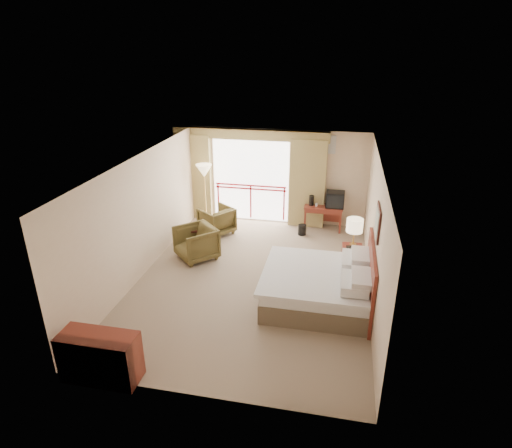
% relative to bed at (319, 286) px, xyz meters
% --- Properties ---
extents(floor, '(7.00, 7.00, 0.00)m').
position_rel_bed_xyz_m(floor, '(-1.50, 0.60, -0.38)').
color(floor, '#89745D').
rests_on(floor, ground).
extents(ceiling, '(7.00, 7.00, 0.00)m').
position_rel_bed_xyz_m(ceiling, '(-1.50, 0.60, 2.32)').
color(ceiling, white).
rests_on(ceiling, wall_back).
extents(wall_back, '(5.00, 0.00, 5.00)m').
position_rel_bed_xyz_m(wall_back, '(-1.50, 4.10, 0.97)').
color(wall_back, beige).
rests_on(wall_back, ground).
extents(wall_front, '(5.00, 0.00, 5.00)m').
position_rel_bed_xyz_m(wall_front, '(-1.50, -2.90, 0.97)').
color(wall_front, beige).
rests_on(wall_front, ground).
extents(wall_left, '(0.00, 7.00, 7.00)m').
position_rel_bed_xyz_m(wall_left, '(-4.00, 0.60, 0.97)').
color(wall_left, beige).
rests_on(wall_left, ground).
extents(wall_right, '(0.00, 7.00, 7.00)m').
position_rel_bed_xyz_m(wall_right, '(1.00, 0.60, 0.97)').
color(wall_right, beige).
rests_on(wall_right, ground).
extents(balcony_door, '(2.40, 0.00, 2.40)m').
position_rel_bed_xyz_m(balcony_door, '(-2.30, 4.08, 0.82)').
color(balcony_door, white).
rests_on(balcony_door, wall_back).
extents(balcony_railing, '(2.09, 0.03, 1.02)m').
position_rel_bed_xyz_m(balcony_railing, '(-2.30, 4.06, 0.44)').
color(balcony_railing, '#A40E17').
rests_on(balcony_railing, wall_back).
extents(curtain_left, '(1.00, 0.26, 2.50)m').
position_rel_bed_xyz_m(curtain_left, '(-3.95, 3.95, 0.87)').
color(curtain_left, olive).
rests_on(curtain_left, wall_back).
extents(curtain_right, '(1.00, 0.26, 2.50)m').
position_rel_bed_xyz_m(curtain_right, '(-0.65, 3.95, 0.87)').
color(curtain_right, olive).
rests_on(curtain_right, wall_back).
extents(valance, '(4.40, 0.22, 0.28)m').
position_rel_bed_xyz_m(valance, '(-2.30, 3.98, 2.17)').
color(valance, olive).
rests_on(valance, wall_back).
extents(hvac_vent, '(0.50, 0.04, 0.50)m').
position_rel_bed_xyz_m(hvac_vent, '(-0.20, 4.07, 1.97)').
color(hvac_vent, silver).
rests_on(hvac_vent, wall_back).
extents(bed, '(2.13, 2.06, 0.97)m').
position_rel_bed_xyz_m(bed, '(0.00, 0.00, 0.00)').
color(bed, brown).
rests_on(bed, floor).
extents(headboard, '(0.06, 2.10, 1.30)m').
position_rel_bed_xyz_m(headboard, '(0.96, 0.00, 0.27)').
color(headboard, maroon).
rests_on(headboard, wall_right).
extents(framed_art, '(0.04, 0.72, 0.60)m').
position_rel_bed_xyz_m(framed_art, '(0.97, 0.00, 1.47)').
color(framed_art, black).
rests_on(framed_art, wall_right).
extents(nightstand, '(0.47, 0.55, 0.64)m').
position_rel_bed_xyz_m(nightstand, '(0.64, 1.37, -0.06)').
color(nightstand, maroon).
rests_on(nightstand, floor).
extents(table_lamp, '(0.37, 0.37, 0.65)m').
position_rel_bed_xyz_m(table_lamp, '(0.64, 1.42, 0.77)').
color(table_lamp, tan).
rests_on(table_lamp, nightstand).
extents(phone, '(0.20, 0.16, 0.08)m').
position_rel_bed_xyz_m(phone, '(0.59, 1.22, 0.30)').
color(phone, black).
rests_on(phone, nightstand).
extents(desk, '(1.06, 0.51, 0.69)m').
position_rel_bed_xyz_m(desk, '(-0.15, 3.80, 0.16)').
color(desk, maroon).
rests_on(desk, floor).
extents(tv, '(0.49, 0.39, 0.45)m').
position_rel_bed_xyz_m(tv, '(0.15, 3.74, 0.53)').
color(tv, black).
rests_on(tv, desk).
extents(coffee_maker, '(0.17, 0.17, 0.29)m').
position_rel_bed_xyz_m(coffee_maker, '(-0.50, 3.75, 0.45)').
color(coffee_maker, black).
rests_on(coffee_maker, desk).
extents(cup, '(0.08, 0.08, 0.09)m').
position_rel_bed_xyz_m(cup, '(-0.35, 3.70, 0.36)').
color(cup, white).
rests_on(cup, desk).
extents(wastebasket, '(0.27, 0.27, 0.28)m').
position_rel_bed_xyz_m(wastebasket, '(-0.68, 3.25, -0.24)').
color(wastebasket, black).
rests_on(wastebasket, floor).
extents(armchair_far, '(1.13, 1.13, 0.75)m').
position_rel_bed_xyz_m(armchair_far, '(-3.01, 2.89, -0.38)').
color(armchair_far, '#463B1B').
rests_on(armchair_far, floor).
extents(armchair_near, '(1.25, 1.25, 0.81)m').
position_rel_bed_xyz_m(armchair_near, '(-3.06, 1.34, -0.38)').
color(armchair_near, '#463B1B').
rests_on(armchair_near, floor).
extents(side_table, '(0.51, 0.51, 0.56)m').
position_rel_bed_xyz_m(side_table, '(-3.27, 1.89, 0.01)').
color(side_table, black).
rests_on(side_table, floor).
extents(book, '(0.23, 0.25, 0.02)m').
position_rel_bed_xyz_m(book, '(-3.27, 1.89, 0.19)').
color(book, white).
rests_on(book, side_table).
extents(floor_lamp, '(0.45, 0.45, 1.76)m').
position_rel_bed_xyz_m(floor_lamp, '(-3.51, 3.51, 1.13)').
color(floor_lamp, tan).
rests_on(floor_lamp, floor).
extents(dresser, '(1.21, 0.51, 0.81)m').
position_rel_bed_xyz_m(dresser, '(-3.19, -2.84, 0.03)').
color(dresser, maroon).
rests_on(dresser, floor).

